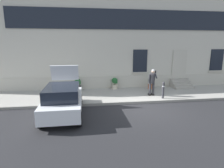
% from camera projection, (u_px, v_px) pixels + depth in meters
% --- Properties ---
extents(ground_plane, '(80.00, 80.00, 0.00)m').
position_uv_depth(ground_plane, '(146.00, 109.00, 10.25)').
color(ground_plane, '#232326').
extents(sidewalk, '(24.00, 3.60, 0.15)m').
position_uv_depth(sidewalk, '(133.00, 94.00, 12.94)').
color(sidewalk, '#99968E').
rests_on(sidewalk, ground).
extents(curb_edge, '(24.00, 0.12, 0.15)m').
position_uv_depth(curb_edge, '(141.00, 102.00, 11.14)').
color(curb_edge, gray).
rests_on(curb_edge, ground).
extents(building_facade, '(24.00, 1.52, 7.50)m').
position_uv_depth(building_facade, '(126.00, 40.00, 14.59)').
color(building_facade, beige).
rests_on(building_facade, ground).
extents(entrance_stoop, '(1.47, 1.28, 0.64)m').
position_uv_depth(entrance_stoop, '(181.00, 84.00, 14.73)').
color(entrance_stoop, '#9E998E').
rests_on(entrance_stoop, sidewalk).
extents(hatchback_car_white, '(1.82, 4.08, 2.34)m').
position_uv_depth(hatchback_car_white, '(63.00, 100.00, 9.20)').
color(hatchback_car_white, white).
rests_on(hatchback_car_white, ground).
extents(bollard_near_person, '(0.15, 0.15, 1.04)m').
position_uv_depth(bollard_near_person, '(163.00, 89.00, 11.62)').
color(bollard_near_person, '#333338').
rests_on(bollard_near_person, sidewalk).
extents(person_on_phone, '(0.51, 0.51, 1.74)m').
position_uv_depth(person_on_phone, '(152.00, 81.00, 12.13)').
color(person_on_phone, '#2D2D33').
rests_on(person_on_phone, sidewalk).
extents(planter_charcoal, '(0.44, 0.44, 0.86)m').
position_uv_depth(planter_charcoal, '(78.00, 84.00, 13.65)').
color(planter_charcoal, '#2D2D30').
rests_on(planter_charcoal, sidewalk).
extents(planter_cream, '(0.44, 0.44, 0.86)m').
position_uv_depth(planter_cream, '(115.00, 83.00, 14.06)').
color(planter_cream, beige).
rests_on(planter_cream, sidewalk).
extents(planter_terracotta, '(0.44, 0.44, 0.86)m').
position_uv_depth(planter_terracotta, '(151.00, 83.00, 14.13)').
color(planter_terracotta, '#B25B38').
rests_on(planter_terracotta, sidewalk).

